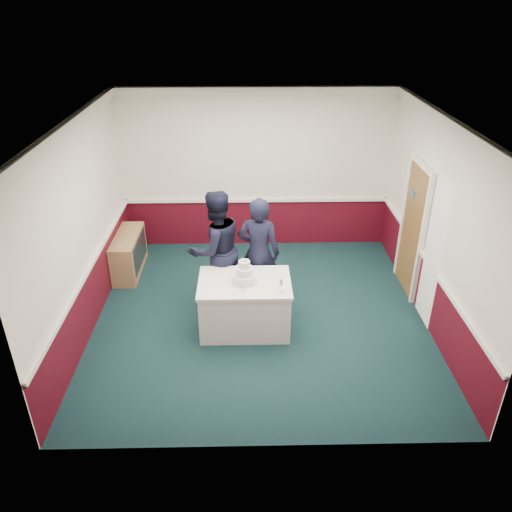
{
  "coord_description": "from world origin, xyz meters",
  "views": [
    {
      "loc": [
        -0.2,
        -6.37,
        4.47
      ],
      "look_at": [
        -0.07,
        -0.1,
        1.1
      ],
      "focal_mm": 35.0,
      "sensor_mm": 36.0,
      "label": 1
    }
  ],
  "objects_px": {
    "sideboard": "(129,254)",
    "cake_table": "(245,304)",
    "person_man": "(216,249)",
    "person_woman": "(259,253)",
    "wedding_cake": "(244,275)",
    "champagne_flute": "(281,283)",
    "cake_knife": "(242,289)"
  },
  "relations": [
    {
      "from": "wedding_cake",
      "to": "person_woman",
      "type": "distance_m",
      "value": 0.7
    },
    {
      "from": "wedding_cake",
      "to": "cake_knife",
      "type": "bearing_deg",
      "value": -98.53
    },
    {
      "from": "sideboard",
      "to": "wedding_cake",
      "type": "height_order",
      "value": "wedding_cake"
    },
    {
      "from": "person_man",
      "to": "wedding_cake",
      "type": "bearing_deg",
      "value": 90.76
    },
    {
      "from": "sideboard",
      "to": "cake_table",
      "type": "distance_m",
      "value": 2.67
    },
    {
      "from": "cake_table",
      "to": "champagne_flute",
      "type": "bearing_deg",
      "value": -29.25
    },
    {
      "from": "cake_table",
      "to": "person_woman",
      "type": "distance_m",
      "value": 0.86
    },
    {
      "from": "cake_table",
      "to": "cake_knife",
      "type": "height_order",
      "value": "cake_knife"
    },
    {
      "from": "champagne_flute",
      "to": "person_man",
      "type": "xyz_separation_m",
      "value": [
        -0.94,
        0.98,
        0.02
      ]
    },
    {
      "from": "cake_table",
      "to": "champagne_flute",
      "type": "distance_m",
      "value": 0.78
    },
    {
      "from": "person_man",
      "to": "person_woman",
      "type": "height_order",
      "value": "person_man"
    },
    {
      "from": "champagne_flute",
      "to": "person_woman",
      "type": "xyz_separation_m",
      "value": [
        -0.28,
        0.95,
        -0.03
      ]
    },
    {
      "from": "wedding_cake",
      "to": "person_man",
      "type": "distance_m",
      "value": 0.83
    },
    {
      "from": "wedding_cake",
      "to": "cake_knife",
      "type": "distance_m",
      "value": 0.23
    },
    {
      "from": "person_woman",
      "to": "cake_table",
      "type": "bearing_deg",
      "value": 83.14
    },
    {
      "from": "wedding_cake",
      "to": "cake_knife",
      "type": "height_order",
      "value": "wedding_cake"
    },
    {
      "from": "sideboard",
      "to": "person_man",
      "type": "height_order",
      "value": "person_man"
    },
    {
      "from": "cake_table",
      "to": "person_woman",
      "type": "xyz_separation_m",
      "value": [
        0.22,
        0.67,
        0.5
      ]
    },
    {
      "from": "sideboard",
      "to": "cake_knife",
      "type": "height_order",
      "value": "cake_knife"
    },
    {
      "from": "champagne_flute",
      "to": "person_man",
      "type": "distance_m",
      "value": 1.36
    },
    {
      "from": "cake_knife",
      "to": "person_woman",
      "type": "height_order",
      "value": "person_woman"
    },
    {
      "from": "wedding_cake",
      "to": "champagne_flute",
      "type": "xyz_separation_m",
      "value": [
        0.5,
        -0.28,
        0.03
      ]
    },
    {
      "from": "sideboard",
      "to": "cake_table",
      "type": "bearing_deg",
      "value": -40.07
    },
    {
      "from": "person_woman",
      "to": "wedding_cake",
      "type": "bearing_deg",
      "value": 83.14
    },
    {
      "from": "cake_table",
      "to": "person_man",
      "type": "bearing_deg",
      "value": 121.88
    },
    {
      "from": "wedding_cake",
      "to": "person_man",
      "type": "height_order",
      "value": "person_man"
    },
    {
      "from": "sideboard",
      "to": "champagne_flute",
      "type": "xyz_separation_m",
      "value": [
        2.54,
        -2.0,
        0.58
      ]
    },
    {
      "from": "cake_table",
      "to": "wedding_cake",
      "type": "distance_m",
      "value": 0.5
    },
    {
      "from": "sideboard",
      "to": "cake_knife",
      "type": "bearing_deg",
      "value": -43.63
    },
    {
      "from": "cake_knife",
      "to": "cake_table",
      "type": "bearing_deg",
      "value": 62.15
    },
    {
      "from": "cake_knife",
      "to": "champagne_flute",
      "type": "xyz_separation_m",
      "value": [
        0.53,
        -0.08,
        0.14
      ]
    },
    {
      "from": "cake_knife",
      "to": "person_man",
      "type": "distance_m",
      "value": 1.0
    }
  ]
}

